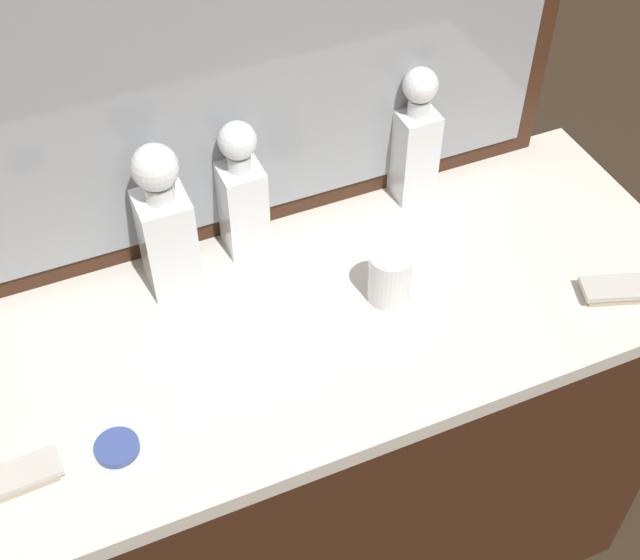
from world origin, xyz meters
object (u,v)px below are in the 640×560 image
(crystal_decanter_left, at_px, (166,232))
(silver_brush_right, at_px, (4,483))
(crystal_tumbler_front, at_px, (390,278))
(porcelain_dish, at_px, (117,448))
(crystal_decanter_far_left, at_px, (414,147))
(crystal_decanter_far_right, at_px, (243,200))
(silver_brush_center, at_px, (623,290))

(crystal_decanter_left, bearing_deg, silver_brush_right, -138.82)
(crystal_tumbler_front, relative_size, silver_brush_right, 0.59)
(porcelain_dish, bearing_deg, crystal_decanter_far_left, 27.50)
(crystal_decanter_far_right, xyz_separation_m, porcelain_dish, (-0.32, -0.34, -0.10))
(crystal_decanter_far_right, distance_m, porcelain_dish, 0.48)
(crystal_decanter_far_right, xyz_separation_m, silver_brush_right, (-0.49, -0.33, -0.10))
(crystal_decanter_left, distance_m, crystal_decanter_far_right, 0.15)
(crystal_tumbler_front, bearing_deg, silver_brush_center, -22.83)
(silver_brush_right, bearing_deg, crystal_tumbler_front, 9.94)
(crystal_tumbler_front, height_order, silver_brush_right, crystal_tumbler_front)
(crystal_tumbler_front, height_order, silver_brush_center, crystal_tumbler_front)
(crystal_tumbler_front, distance_m, porcelain_dish, 0.52)
(crystal_tumbler_front, xyz_separation_m, porcelain_dish, (-0.51, -0.12, -0.04))
(crystal_decanter_left, xyz_separation_m, silver_brush_right, (-0.34, -0.30, -0.11))
(crystal_decanter_far_left, bearing_deg, crystal_decanter_far_right, -178.07)
(crystal_decanter_far_right, height_order, crystal_decanter_far_left, crystal_decanter_far_left)
(crystal_decanter_far_right, xyz_separation_m, crystal_decanter_far_left, (0.34, 0.01, 0.00))
(silver_brush_center, bearing_deg, crystal_decanter_far_left, 118.70)
(crystal_tumbler_front, bearing_deg, crystal_decanter_far_right, 129.85)
(crystal_tumbler_front, relative_size, porcelain_dish, 1.46)
(crystal_decanter_far_left, height_order, silver_brush_center, crystal_decanter_far_left)
(silver_brush_right, bearing_deg, porcelain_dish, -0.58)
(porcelain_dish, bearing_deg, crystal_decanter_left, 59.21)
(crystal_decanter_left, height_order, crystal_decanter_far_left, crystal_decanter_left)
(crystal_decanter_left, height_order, crystal_tumbler_front, crystal_decanter_left)
(crystal_decanter_left, distance_m, silver_brush_center, 0.78)
(silver_brush_right, bearing_deg, silver_brush_center, -2.18)
(crystal_decanter_far_right, distance_m, crystal_tumbler_front, 0.29)
(crystal_decanter_far_right, height_order, porcelain_dish, crystal_decanter_far_right)
(silver_brush_right, height_order, porcelain_dish, silver_brush_right)
(crystal_decanter_far_left, bearing_deg, crystal_decanter_left, -174.32)
(crystal_decanter_far_left, relative_size, porcelain_dish, 4.13)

